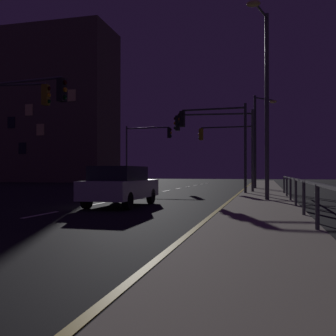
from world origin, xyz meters
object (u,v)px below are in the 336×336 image
object	(u,v)px
traffic_light_far_right	(216,133)
building_distant	(27,108)
street_lamp_median	(265,87)
traffic_light_mid_right	(145,143)
traffic_light_overhead_east	(11,113)
car	(121,185)
traffic_light_far_center	(215,130)
traffic_light_near_right	(13,116)
street_lamp_corner	(259,132)
traffic_light_mid_left	(229,142)

from	to	relation	value
traffic_light_far_right	building_distant	size ratio (longest dim) A/B	0.20
street_lamp_median	traffic_light_far_right	bearing A→B (deg)	112.48
traffic_light_mid_right	traffic_light_overhead_east	world-z (taller)	traffic_light_mid_right
car	traffic_light_far_center	world-z (taller)	traffic_light_far_center
car	traffic_light_near_right	size ratio (longest dim) A/B	0.77
traffic_light_mid_right	traffic_light_overhead_east	bearing A→B (deg)	-89.30
building_distant	street_lamp_corner	bearing A→B (deg)	-30.31
traffic_light_mid_right	street_lamp_median	xyz separation A→B (m)	(10.94, -17.83, 0.93)
traffic_light_far_center	building_distant	bearing A→B (deg)	139.33
car	traffic_light_overhead_east	xyz separation A→B (m)	(-5.14, 0.22, 3.11)
car	traffic_light_mid_left	xyz separation A→B (m)	(2.77, 16.69, 2.91)
traffic_light_mid_right	traffic_light_overhead_east	size ratio (longest dim) A/B	1.05
traffic_light_far_center	traffic_light_mid_left	bearing A→B (deg)	89.20
traffic_light_mid_right	building_distant	xyz separation A→B (m)	(-22.07, 13.93, 6.45)
traffic_light_overhead_east	street_lamp_median	bearing A→B (deg)	13.52
traffic_light_far_center	street_lamp_corner	world-z (taller)	street_lamp_corner
traffic_light_mid_right	building_distant	size ratio (longest dim) A/B	0.23
traffic_light_mid_left	traffic_light_near_right	distance (m)	17.53
car	traffic_light_overhead_east	bearing A→B (deg)	177.57
traffic_light_near_right	street_lamp_corner	world-z (taller)	street_lamp_corner
car	street_lamp_median	distance (m)	7.49
traffic_light_mid_left	street_lamp_median	size ratio (longest dim) A/B	0.62
traffic_light_far_right	street_lamp_corner	world-z (taller)	street_lamp_corner
car	street_lamp_corner	bearing A→B (deg)	71.77
traffic_light_far_right	street_lamp_corner	size ratio (longest dim) A/B	0.74
traffic_light_mid_left	traffic_light_far_center	world-z (taller)	traffic_light_far_center
traffic_light_overhead_east	street_lamp_median	xyz separation A→B (m)	(10.69, 2.57, 1.08)
building_distant	traffic_light_overhead_east	bearing A→B (deg)	-56.97
traffic_light_near_right	building_distant	bearing A→B (deg)	123.05
car	traffic_light_mid_right	size ratio (longest dim) A/B	0.77
traffic_light_overhead_east	street_lamp_median	world-z (taller)	street_lamp_median
street_lamp_corner	building_distant	world-z (taller)	building_distant
traffic_light_near_right	traffic_light_overhead_east	bearing A→B (deg)	-57.52
car	traffic_light_far_center	xyz separation A→B (m)	(2.66, 8.67, 3.01)
traffic_light_far_right	traffic_light_far_center	size ratio (longest dim) A/B	0.98
traffic_light_mid_left	traffic_light_far_right	world-z (taller)	traffic_light_far_right
traffic_light_near_right	traffic_light_far_center	xyz separation A→B (m)	(8.60, 7.19, -0.14)
street_lamp_corner	building_distant	xyz separation A→B (m)	(-32.57, 19.04, 6.17)
traffic_light_near_right	traffic_light_far_center	bearing A→B (deg)	39.90
traffic_light_near_right	traffic_light_mid_right	world-z (taller)	traffic_light_mid_right
traffic_light_mid_left	street_lamp_median	xyz separation A→B (m)	(2.78, -13.90, 1.27)
traffic_light_mid_right	street_lamp_median	size ratio (longest dim) A/B	0.70
street_lamp_corner	traffic_light_far_center	bearing A→B (deg)	-109.72
street_lamp_median	building_distant	world-z (taller)	building_distant
street_lamp_corner	traffic_light_far_right	bearing A→B (deg)	-114.20
traffic_light_mid_left	traffic_light_mid_right	xyz separation A→B (m)	(-8.16, 3.93, 0.34)
traffic_light_overhead_east	building_distant	distance (m)	41.48
street_lamp_corner	traffic_light_near_right	bearing A→B (deg)	-128.23
traffic_light_far_right	traffic_light_overhead_east	xyz separation A→B (m)	(-7.74, -9.70, 0.14)
street_lamp_median	street_lamp_corner	size ratio (longest dim) A/B	1.18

